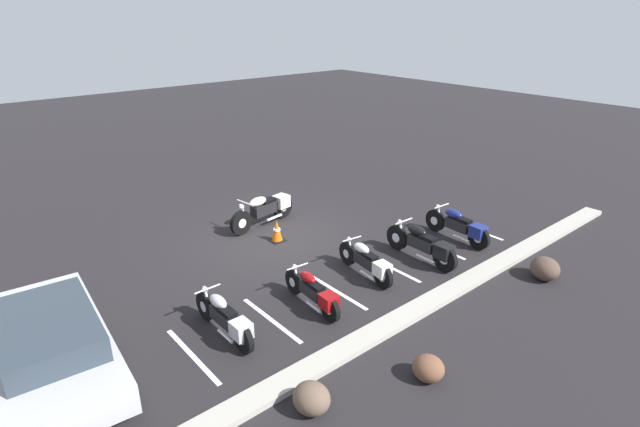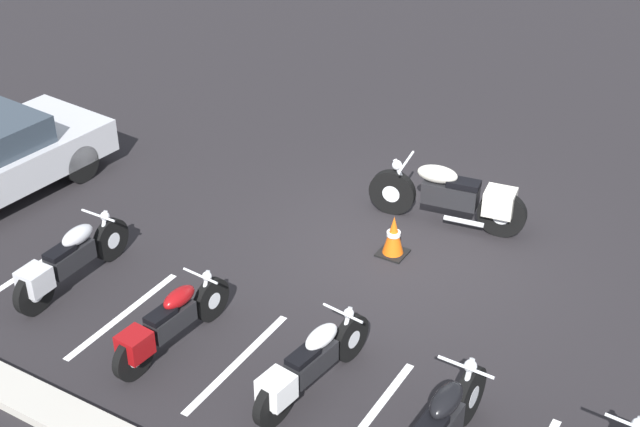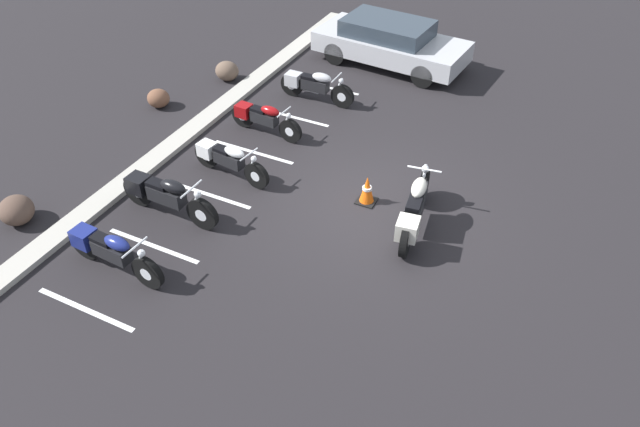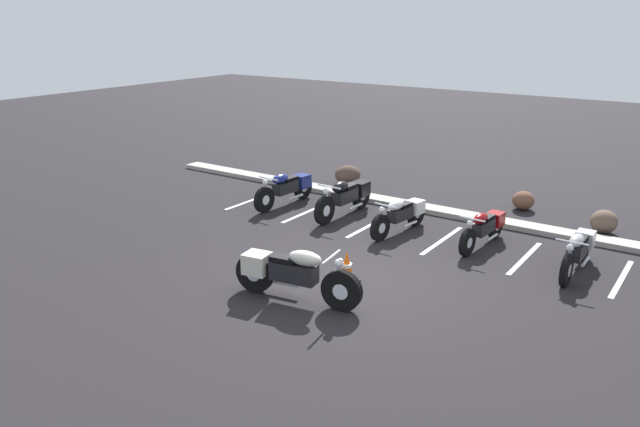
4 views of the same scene
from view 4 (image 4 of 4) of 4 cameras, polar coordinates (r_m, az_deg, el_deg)
ground at (r=11.68m, az=1.68°, el=-6.44°), size 60.00×60.00×0.00m
motorcycle_cream_featured at (r=10.89m, az=-2.73°, el=-5.40°), size 2.43×0.79×0.96m
parked_bike_0 at (r=16.32m, az=-3.03°, el=2.40°), size 0.62×2.20×0.86m
parked_bike_1 at (r=15.46m, az=2.42°, el=1.61°), size 0.65×2.31×0.91m
parked_bike_2 at (r=14.37m, az=7.47°, el=-0.04°), size 0.62×2.03×0.80m
parked_bike_3 at (r=13.87m, az=14.81°, el=-1.21°), size 0.56×1.98×0.78m
parked_bike_4 at (r=13.07m, az=22.53°, el=-3.08°), size 0.59×2.09×0.82m
concrete_curb at (r=15.88m, az=11.66°, el=0.10°), size 18.00×0.50×0.12m
landscape_rock_0 at (r=15.63m, az=24.53°, el=-0.68°), size 0.68×0.73×0.54m
landscape_rock_1 at (r=18.34m, az=2.55°, el=3.56°), size 1.01×1.01×0.56m
landscape_rock_2 at (r=16.76m, az=18.10°, el=1.15°), size 0.63×0.66×0.48m
traffic_cone at (r=11.64m, az=2.45°, el=-4.97°), size 0.40×0.40×0.63m
stall_line_0 at (r=16.89m, az=-6.22°, el=1.24°), size 0.10×2.10×0.00m
stall_line_1 at (r=15.80m, az=-1.15°, el=0.16°), size 0.10×2.10×0.00m
stall_line_2 at (r=14.86m, az=4.62°, el=-1.06°), size 0.10×2.10×0.00m
stall_line_3 at (r=14.09m, az=11.09°, el=-2.42°), size 0.10×2.10×0.00m
stall_line_4 at (r=13.53m, az=18.22°, el=-3.88°), size 0.10×2.10×0.00m
stall_line_5 at (r=13.21m, az=25.86°, el=-5.37°), size 0.10×2.10×0.00m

